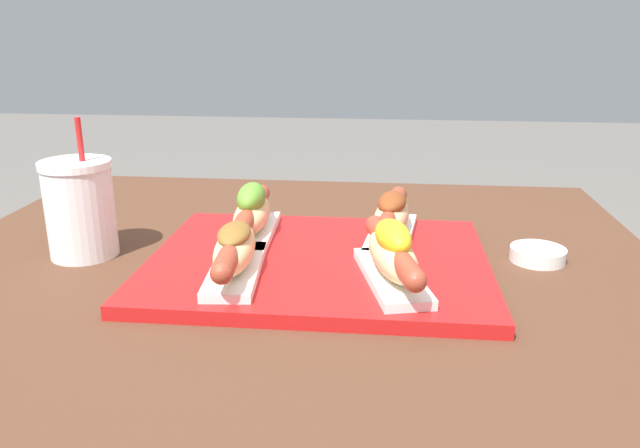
{
  "coord_description": "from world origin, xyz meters",
  "views": [
    {
      "loc": [
        0.13,
        -0.77,
        1.01
      ],
      "look_at": [
        0.04,
        0.03,
        0.75
      ],
      "focal_mm": 35.0,
      "sensor_mm": 36.0,
      "label": 1
    }
  ],
  "objects_px": {
    "serving_tray": "(318,263)",
    "drink_cup": "(80,208)",
    "hot_dog_0": "(235,250)",
    "sauce_bowl": "(538,254)",
    "hot_dog_1": "(392,255)",
    "hot_dog_3": "(391,217)",
    "hot_dog_2": "(252,214)"
  },
  "relations": [
    {
      "from": "serving_tray",
      "to": "drink_cup",
      "type": "bearing_deg",
      "value": 176.85
    },
    {
      "from": "serving_tray",
      "to": "drink_cup",
      "type": "relative_size",
      "value": 2.28
    },
    {
      "from": "hot_dog_0",
      "to": "sauce_bowl",
      "type": "height_order",
      "value": "hot_dog_0"
    },
    {
      "from": "hot_dog_1",
      "to": "hot_dog_3",
      "type": "distance_m",
      "value": 0.16
    },
    {
      "from": "serving_tray",
      "to": "hot_dog_1",
      "type": "bearing_deg",
      "value": -36.92
    },
    {
      "from": "hot_dog_3",
      "to": "drink_cup",
      "type": "bearing_deg",
      "value": -171.49
    },
    {
      "from": "drink_cup",
      "to": "serving_tray",
      "type": "bearing_deg",
      "value": -3.15
    },
    {
      "from": "sauce_bowl",
      "to": "drink_cup",
      "type": "distance_m",
      "value": 0.65
    },
    {
      "from": "serving_tray",
      "to": "hot_dog_0",
      "type": "xyz_separation_m",
      "value": [
        -0.1,
        -0.07,
        0.04
      ]
    },
    {
      "from": "hot_dog_2",
      "to": "hot_dog_0",
      "type": "bearing_deg",
      "value": -86.56
    },
    {
      "from": "hot_dog_0",
      "to": "hot_dog_1",
      "type": "distance_m",
      "value": 0.19
    },
    {
      "from": "hot_dog_1",
      "to": "drink_cup",
      "type": "bearing_deg",
      "value": 168.11
    },
    {
      "from": "hot_dog_2",
      "to": "drink_cup",
      "type": "bearing_deg",
      "value": -167.27
    },
    {
      "from": "hot_dog_3",
      "to": "sauce_bowl",
      "type": "distance_m",
      "value": 0.21
    },
    {
      "from": "serving_tray",
      "to": "hot_dog_3",
      "type": "relative_size",
      "value": 2.1
    },
    {
      "from": "hot_dog_0",
      "to": "hot_dog_2",
      "type": "relative_size",
      "value": 1.0
    },
    {
      "from": "serving_tray",
      "to": "hot_dog_1",
      "type": "xyz_separation_m",
      "value": [
        0.1,
        -0.07,
        0.04
      ]
    },
    {
      "from": "hot_dog_2",
      "to": "drink_cup",
      "type": "height_order",
      "value": "drink_cup"
    },
    {
      "from": "hot_dog_2",
      "to": "drink_cup",
      "type": "xyz_separation_m",
      "value": [
        -0.23,
        -0.05,
        0.02
      ]
    },
    {
      "from": "serving_tray",
      "to": "hot_dog_0",
      "type": "relative_size",
      "value": 2.09
    },
    {
      "from": "hot_dog_1",
      "to": "hot_dog_2",
      "type": "relative_size",
      "value": 0.97
    },
    {
      "from": "sauce_bowl",
      "to": "drink_cup",
      "type": "height_order",
      "value": "drink_cup"
    },
    {
      "from": "hot_dog_3",
      "to": "sauce_bowl",
      "type": "bearing_deg",
      "value": -6.11
    },
    {
      "from": "serving_tray",
      "to": "hot_dog_3",
      "type": "height_order",
      "value": "hot_dog_3"
    },
    {
      "from": "hot_dog_0",
      "to": "hot_dog_2",
      "type": "xyz_separation_m",
      "value": [
        -0.01,
        0.14,
        0.0
      ]
    },
    {
      "from": "hot_dog_0",
      "to": "hot_dog_3",
      "type": "distance_m",
      "value": 0.25
    },
    {
      "from": "serving_tray",
      "to": "sauce_bowl",
      "type": "bearing_deg",
      "value": 11.59
    },
    {
      "from": "serving_tray",
      "to": "hot_dog_1",
      "type": "relative_size",
      "value": 2.14
    },
    {
      "from": "hot_dog_0",
      "to": "drink_cup",
      "type": "distance_m",
      "value": 0.26
    },
    {
      "from": "hot_dog_3",
      "to": "drink_cup",
      "type": "relative_size",
      "value": 1.09
    },
    {
      "from": "hot_dog_3",
      "to": "hot_dog_1",
      "type": "bearing_deg",
      "value": -89.88
    },
    {
      "from": "hot_dog_1",
      "to": "drink_cup",
      "type": "xyz_separation_m",
      "value": [
        -0.44,
        0.09,
        0.02
      ]
    }
  ]
}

